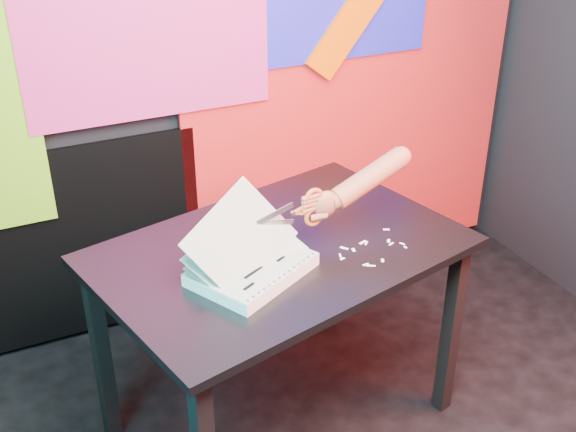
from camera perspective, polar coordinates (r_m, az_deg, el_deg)
room at (r=1.60m, az=11.79°, el=5.65°), size 3.01×3.01×2.71m
backdrop at (r=2.98m, az=-4.70°, el=8.94°), size 2.88×0.05×2.08m
work_table at (r=2.39m, az=-0.64°, el=-4.40°), size 1.31×1.02×0.75m
printout_stack at (r=2.19m, az=-2.91°, el=-4.09°), size 0.43×0.39×0.27m
scissors at (r=2.28m, az=1.69°, el=0.59°), size 0.24×0.03×0.14m
hand_forearm at (r=2.37m, az=5.88°, el=2.70°), size 0.41×0.10×0.18m
paper_clippings at (r=2.34m, az=6.44°, el=-2.61°), size 0.24×0.19×0.00m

